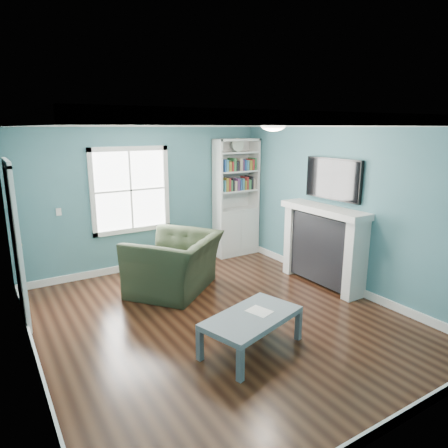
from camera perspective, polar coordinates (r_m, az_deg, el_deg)
floor at (r=5.51m, az=-0.59°, el=-13.46°), size 5.00×5.00×0.00m
room_walls at (r=5.00m, az=-0.64°, el=2.91°), size 5.00×5.00×5.00m
trim at (r=5.07m, az=-0.63°, el=-0.92°), size 4.50×5.00×2.60m
window at (r=7.13m, az=-13.18°, el=4.72°), size 1.40×0.06×1.50m
bookshelf at (r=7.96m, az=1.70°, el=2.12°), size 0.90×0.35×2.31m
fireplace at (r=6.65m, az=14.00°, el=-3.16°), size 0.44×1.58×1.30m
tv at (r=6.51m, az=15.30°, el=6.23°), size 0.06×1.10×0.65m
door at (r=5.79m, az=-27.62°, el=-2.34°), size 0.12×0.98×2.17m
ceiling_fixture at (r=5.51m, az=7.06°, el=13.93°), size 0.38×0.38×0.15m
light_switch at (r=6.89m, az=-22.54°, el=1.62°), size 0.08×0.01×0.12m
recliner at (r=6.26m, az=-7.09°, el=-4.31°), size 1.61×1.54×1.18m
coffee_table at (r=4.70m, az=3.98°, el=-13.48°), size 1.31×0.95×0.43m
paper_sheet at (r=4.77m, az=5.07°, el=-12.31°), size 0.29×0.32×0.00m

